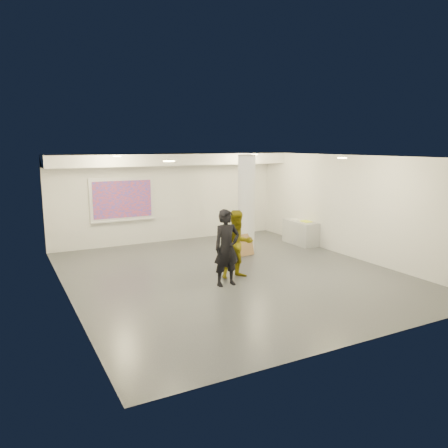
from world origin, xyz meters
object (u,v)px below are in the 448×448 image
column (246,204)px  man (238,244)px  woman (227,248)px  credenza (300,232)px  projection_screen (122,200)px

column → man: size_ratio=1.76×
woman → man: woman is taller
credenza → man: bearing=-146.8°
man → projection_screen: bearing=109.2°
column → woman: bearing=-128.6°
woman → man: (0.52, 0.39, -0.05)m
column → man: 2.69m
projection_screen → credenza: 5.98m
credenza → woman: (-4.24, -2.69, 0.52)m
projection_screen → man: size_ratio=1.23×
woman → man: bearing=36.3°
credenza → projection_screen: bearing=156.3°
column → credenza: size_ratio=2.23×
projection_screen → woman: 5.33m
column → credenza: 2.49m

